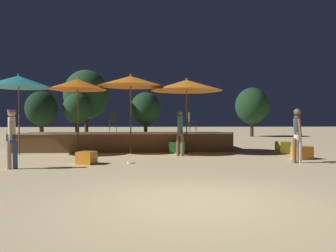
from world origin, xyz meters
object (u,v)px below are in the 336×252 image
patio_umbrella_0 (78,84)px  patio_umbrella_2 (131,81)px  person_1 (12,136)px  background_tree_4 (86,95)px  background_tree_1 (41,109)px  cube_seat_3 (283,148)px  background_tree_0 (252,106)px  cube_seat_0 (87,158)px  person_2 (180,131)px  background_tree_3 (146,109)px  person_0 (297,134)px  frisbee_disc (131,163)px  bistro_chair_1 (113,120)px  bistro_chair_0 (191,120)px  patio_umbrella_3 (19,82)px  cube_seat_2 (302,153)px  background_tree_2 (77,109)px  cube_seat_1 (178,147)px  patio_umbrella_1 (187,85)px

patio_umbrella_0 → patio_umbrella_2: patio_umbrella_2 is taller
person_1 → background_tree_4: 15.97m
patio_umbrella_0 → background_tree_1: bearing=115.2°
cube_seat_3 → background_tree_0: size_ratio=0.13×
cube_seat_0 → person_2: 3.83m
background_tree_3 → cube_seat_3: bearing=-66.8°
person_0 → patio_umbrella_2: bearing=-29.9°
patio_umbrella_0 → background_tree_4: 11.66m
cube_seat_0 → background_tree_3: 15.88m
background_tree_4 → frisbee_disc: bearing=-74.8°
person_2 → bistro_chair_1: 4.17m
bistro_chair_0 → background_tree_4: background_tree_4 is taller
patio_umbrella_3 → cube_seat_2: size_ratio=4.70×
cube_seat_0 → bistro_chair_0: bistro_chair_0 is taller
cube_seat_0 → background_tree_2: size_ratio=0.19×
cube_seat_0 → bistro_chair_1: 5.25m
person_0 → person_2: 4.18m
person_2 → background_tree_2: 12.56m
cube_seat_1 → bistro_chair_1: bearing=147.0°
cube_seat_0 → cube_seat_3: 7.86m
person_2 → background_tree_3: 13.70m
patio_umbrella_3 → frisbee_disc: size_ratio=14.02×
patio_umbrella_3 → frisbee_disc: 6.05m
patio_umbrella_2 → cube_seat_2: patio_umbrella_2 is taller
patio_umbrella_0 → cube_seat_0: patio_umbrella_0 is taller
cube_seat_2 → person_2: (-4.16, 1.26, 0.72)m
cube_seat_2 → person_1: person_1 is taller
cube_seat_3 → cube_seat_1: bearing=172.0°
patio_umbrella_2 → frisbee_disc: bearing=-87.5°
patio_umbrella_2 → background_tree_4: (-3.89, 12.00, 0.37)m
person_1 → person_2: person_2 is taller
patio_umbrella_1 → background_tree_0: size_ratio=0.77×
cube_seat_3 → frisbee_disc: (-6.04, -2.56, -0.23)m
patio_umbrella_1 → background_tree_2: 11.80m
cube_seat_1 → background_tree_1: 12.53m
patio_umbrella_1 → bistro_chair_0: size_ratio=3.45×
patio_umbrella_0 → patio_umbrella_2: bearing=-12.3°
patio_umbrella_2 → cube_seat_1: bearing=11.7°
patio_umbrella_1 → background_tree_2: size_ratio=0.95×
bistro_chair_0 → patio_umbrella_2: bearing=128.6°
bistro_chair_0 → frisbee_disc: 5.94m
cube_seat_2 → cube_seat_1: bearing=149.5°
patio_umbrella_3 → cube_seat_2: (10.44, -2.14, -2.65)m
frisbee_disc → background_tree_0: size_ratio=0.06×
cube_seat_2 → background_tree_2: 16.03m
patio_umbrella_2 → background_tree_3: background_tree_3 is taller
frisbee_disc → background_tree_3: bearing=88.3°
patio_umbrella_2 → person_0: patio_umbrella_2 is taller
cube_seat_1 → background_tree_2: background_tree_2 is taller
background_tree_3 → bistro_chair_0: bearing=-78.3°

